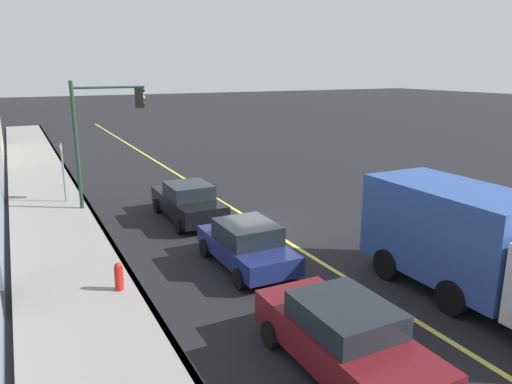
% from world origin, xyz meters
% --- Properties ---
extents(ground, '(200.00, 200.00, 0.00)m').
position_xyz_m(ground, '(0.00, 0.00, 0.00)').
color(ground, black).
extents(sidewalk_slab, '(80.00, 3.25, 0.15)m').
position_xyz_m(sidewalk_slab, '(0.00, 7.24, 0.07)').
color(sidewalk_slab, gray).
rests_on(sidewalk_slab, ground).
extents(curb_edge, '(80.00, 0.16, 0.15)m').
position_xyz_m(curb_edge, '(0.00, 5.69, 0.07)').
color(curb_edge, slate).
rests_on(curb_edge, ground).
extents(lane_stripe_center, '(80.00, 0.16, 0.01)m').
position_xyz_m(lane_stripe_center, '(0.00, 0.00, 0.01)').
color(lane_stripe_center, '#D8CC4C').
rests_on(lane_stripe_center, ground).
extents(car_maroon, '(4.49, 1.94, 1.55)m').
position_xyz_m(car_maroon, '(-9.40, 2.87, 0.79)').
color(car_maroon, '#591116').
rests_on(car_maroon, ground).
extents(car_navy, '(4.06, 1.92, 1.46)m').
position_xyz_m(car_navy, '(-3.64, 2.26, 0.74)').
color(car_navy, navy).
rests_on(car_navy, ground).
extents(car_black, '(4.60, 1.95, 1.55)m').
position_xyz_m(car_black, '(1.80, 2.29, 0.77)').
color(car_black, black).
rests_on(car_black, ground).
extents(truck_blue, '(6.85, 2.59, 2.93)m').
position_xyz_m(truck_blue, '(-8.32, -2.20, 1.58)').
color(truck_blue, silver).
rests_on(truck_blue, ground).
extents(traffic_light_mast, '(0.28, 3.10, 5.55)m').
position_xyz_m(traffic_light_mast, '(5.03, 4.87, 3.77)').
color(traffic_light_mast, '#1E3823').
rests_on(traffic_light_mast, ground).
extents(street_sign_post, '(0.60, 0.08, 2.82)m').
position_xyz_m(street_sign_post, '(6.48, 6.52, 1.66)').
color(street_sign_post, slate).
rests_on(street_sign_post, ground).
extents(fire_hydrant, '(0.24, 0.24, 0.94)m').
position_xyz_m(fire_hydrant, '(-3.80, 6.21, 0.47)').
color(fire_hydrant, red).
rests_on(fire_hydrant, ground).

